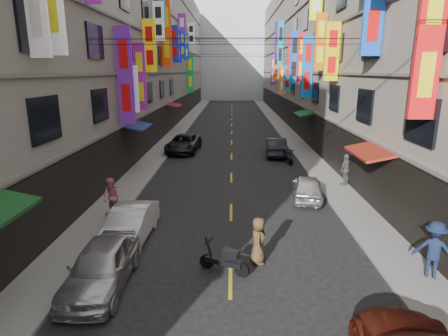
{
  "coord_description": "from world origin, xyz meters",
  "views": [
    {
      "loc": [
        0.02,
        1.18,
        6.55
      ],
      "look_at": [
        -0.19,
        10.91,
        4.02
      ],
      "focal_mm": 30.0,
      "sensor_mm": 36.0,
      "label": 1
    }
  ],
  "objects_px": {
    "car_left_mid": "(130,224)",
    "pedestrian_rnear": "(434,250)",
    "scooter_crossing": "(225,260)",
    "car_left_near": "(101,266)",
    "scooter_far_right": "(288,157)",
    "pedestrian_crossing": "(258,240)",
    "car_right_mid": "(307,187)",
    "car_right_far": "(276,147)",
    "car_left_far": "(184,143)",
    "pedestrian_lfar": "(112,197)",
    "pedestrian_rfar": "(346,170)"
  },
  "relations": [
    {
      "from": "scooter_far_right",
      "to": "pedestrian_rfar",
      "type": "bearing_deg",
      "value": 100.65
    },
    {
      "from": "pedestrian_rfar",
      "to": "car_left_near",
      "type": "bearing_deg",
      "value": 1.75
    },
    {
      "from": "scooter_crossing",
      "to": "car_left_mid",
      "type": "height_order",
      "value": "car_left_mid"
    },
    {
      "from": "scooter_far_right",
      "to": "car_left_mid",
      "type": "bearing_deg",
      "value": 45.77
    },
    {
      "from": "scooter_far_right",
      "to": "car_left_near",
      "type": "relative_size",
      "value": 0.43
    },
    {
      "from": "car_right_far",
      "to": "pedestrian_rnear",
      "type": "bearing_deg",
      "value": 102.25
    },
    {
      "from": "car_left_far",
      "to": "pedestrian_crossing",
      "type": "distance_m",
      "value": 19.21
    },
    {
      "from": "car_left_mid",
      "to": "pedestrian_rnear",
      "type": "height_order",
      "value": "pedestrian_rnear"
    },
    {
      "from": "scooter_far_right",
      "to": "pedestrian_rfar",
      "type": "distance_m",
      "value": 6.36
    },
    {
      "from": "scooter_far_right",
      "to": "pedestrian_rfar",
      "type": "height_order",
      "value": "pedestrian_rfar"
    },
    {
      "from": "car_left_near",
      "to": "pedestrian_rnear",
      "type": "distance_m",
      "value": 10.48
    },
    {
      "from": "car_right_far",
      "to": "pedestrian_crossing",
      "type": "bearing_deg",
      "value": 84.77
    },
    {
      "from": "car_right_far",
      "to": "pedestrian_rnear",
      "type": "height_order",
      "value": "pedestrian_rnear"
    },
    {
      "from": "pedestrian_lfar",
      "to": "pedestrian_crossing",
      "type": "xyz_separation_m",
      "value": [
        6.36,
        -3.94,
        -0.17
      ]
    },
    {
      "from": "scooter_crossing",
      "to": "pedestrian_rnear",
      "type": "bearing_deg",
      "value": -68.63
    },
    {
      "from": "car_right_mid",
      "to": "pedestrian_crossing",
      "type": "bearing_deg",
      "value": 75.43
    },
    {
      "from": "pedestrian_lfar",
      "to": "pedestrian_crossing",
      "type": "distance_m",
      "value": 7.48
    },
    {
      "from": "car_left_near",
      "to": "pedestrian_rnear",
      "type": "bearing_deg",
      "value": 3.1
    },
    {
      "from": "scooter_crossing",
      "to": "car_left_near",
      "type": "bearing_deg",
      "value": 127.54
    },
    {
      "from": "scooter_crossing",
      "to": "pedestrian_lfar",
      "type": "height_order",
      "value": "pedestrian_lfar"
    },
    {
      "from": "car_left_near",
      "to": "scooter_crossing",
      "type": "bearing_deg",
      "value": 13.28
    },
    {
      "from": "car_left_near",
      "to": "car_right_mid",
      "type": "xyz_separation_m",
      "value": [
        8.0,
        8.45,
        -0.07
      ]
    },
    {
      "from": "scooter_far_right",
      "to": "car_left_mid",
      "type": "height_order",
      "value": "car_left_mid"
    },
    {
      "from": "pedestrian_lfar",
      "to": "pedestrian_crossing",
      "type": "height_order",
      "value": "pedestrian_lfar"
    },
    {
      "from": "car_left_near",
      "to": "pedestrian_crossing",
      "type": "distance_m",
      "value": 5.22
    },
    {
      "from": "car_left_near",
      "to": "car_right_far",
      "type": "xyz_separation_m",
      "value": [
        7.54,
        18.99,
        0.0
      ]
    },
    {
      "from": "car_right_mid",
      "to": "pedestrian_rfar",
      "type": "bearing_deg",
      "value": -130.76
    },
    {
      "from": "car_left_far",
      "to": "scooter_crossing",
      "type": "bearing_deg",
      "value": -74.38
    },
    {
      "from": "scooter_far_right",
      "to": "car_left_near",
      "type": "distance_m",
      "value": 18.33
    },
    {
      "from": "pedestrian_lfar",
      "to": "car_left_far",
      "type": "bearing_deg",
      "value": 111.4
    },
    {
      "from": "scooter_crossing",
      "to": "car_right_far",
      "type": "relative_size",
      "value": 0.39
    },
    {
      "from": "pedestrian_rfar",
      "to": "scooter_crossing",
      "type": "bearing_deg",
      "value": 11.7
    },
    {
      "from": "scooter_far_right",
      "to": "pedestrian_crossing",
      "type": "distance_m",
      "value": 15.15
    },
    {
      "from": "scooter_crossing",
      "to": "scooter_far_right",
      "type": "bearing_deg",
      "value": 8.42
    },
    {
      "from": "car_left_mid",
      "to": "car_right_mid",
      "type": "height_order",
      "value": "car_left_mid"
    },
    {
      "from": "car_right_far",
      "to": "pedestrian_lfar",
      "type": "bearing_deg",
      "value": 59.55
    },
    {
      "from": "car_right_mid",
      "to": "pedestrian_lfar",
      "type": "bearing_deg",
      "value": 26.48
    },
    {
      "from": "scooter_crossing",
      "to": "pedestrian_crossing",
      "type": "relative_size",
      "value": 1.01
    },
    {
      "from": "pedestrian_rfar",
      "to": "pedestrian_crossing",
      "type": "xyz_separation_m",
      "value": [
        -5.64,
        -8.99,
        -0.21
      ]
    },
    {
      "from": "scooter_far_right",
      "to": "pedestrian_lfar",
      "type": "relative_size",
      "value": 1.0
    },
    {
      "from": "pedestrian_rnear",
      "to": "scooter_crossing",
      "type": "bearing_deg",
      "value": 23.56
    },
    {
      "from": "scooter_far_right",
      "to": "pedestrian_crossing",
      "type": "bearing_deg",
      "value": 65.51
    },
    {
      "from": "car_left_near",
      "to": "car_left_far",
      "type": "height_order",
      "value": "car_left_far"
    },
    {
      "from": "pedestrian_crossing",
      "to": "scooter_crossing",
      "type": "bearing_deg",
      "value": 125.04
    },
    {
      "from": "car_left_near",
      "to": "pedestrian_lfar",
      "type": "relative_size",
      "value": 2.34
    },
    {
      "from": "car_left_far",
      "to": "pedestrian_rfar",
      "type": "relative_size",
      "value": 2.78
    },
    {
      "from": "scooter_far_right",
      "to": "pedestrian_lfar",
      "type": "distance_m",
      "value": 14.46
    },
    {
      "from": "car_left_mid",
      "to": "pedestrian_crossing",
      "type": "distance_m",
      "value": 5.25
    },
    {
      "from": "scooter_crossing",
      "to": "pedestrian_lfar",
      "type": "distance_m",
      "value": 7.0
    },
    {
      "from": "car_left_far",
      "to": "car_left_mid",
      "type": "bearing_deg",
      "value": -85.58
    }
  ]
}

